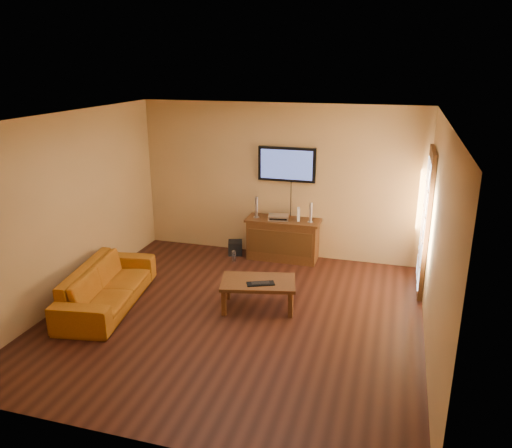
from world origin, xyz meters
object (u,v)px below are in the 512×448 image
at_px(television, 287,164).
at_px(game_console, 298,214).
at_px(speaker_right, 311,213).
at_px(subwoofer, 235,248).
at_px(av_receiver, 278,217).
at_px(bottle, 234,256).
at_px(media_console, 283,239).
at_px(keyboard, 261,283).
at_px(speaker_left, 256,208).
at_px(sofa, 107,279).
at_px(coffee_table, 258,284).

height_order(television, game_console, television).
bearing_deg(speaker_right, subwoofer, 179.90).
relative_size(av_receiver, bottle, 1.66).
relative_size(television, game_console, 4.64).
relative_size(media_console, av_receiver, 3.71).
distance_m(television, keyboard, 2.54).
bearing_deg(game_console, subwoofer, 168.85).
height_order(television, keyboard, television).
distance_m(media_console, speaker_left, 0.72).
distance_m(media_console, sofa, 3.14).
distance_m(subwoofer, keyboard, 2.26).
bearing_deg(bottle, subwoofer, 104.15).
distance_m(television, game_console, 0.88).
distance_m(television, bottle, 1.85).
distance_m(coffee_table, av_receiver, 1.93).
bearing_deg(subwoofer, speaker_right, -17.55).
bearing_deg(sofa, coffee_table, -86.05).
bearing_deg(coffee_table, av_receiver, 95.29).
xyz_separation_m(coffee_table, bottle, (-0.89, 1.56, -0.27)).
bearing_deg(game_console, coffee_table, -108.41).
distance_m(coffee_table, keyboard, 0.13).
relative_size(media_console, sofa, 0.64).
relative_size(sofa, speaker_right, 5.83).
bearing_deg(game_console, speaker_right, -25.74).
distance_m(speaker_left, bottle, 0.93).
bearing_deg(game_console, av_receiver, 175.07).
distance_m(television, av_receiver, 0.93).
xyz_separation_m(speaker_left, av_receiver, (0.40, -0.01, -0.13)).
xyz_separation_m(coffee_table, sofa, (-2.11, -0.49, 0.03)).
height_order(media_console, television, television).
xyz_separation_m(media_console, keyboard, (0.16, -2.01, 0.06)).
height_order(coffee_table, sofa, sofa).
relative_size(media_console, bottle, 6.15).
bearing_deg(media_console, game_console, 5.21).
xyz_separation_m(television, speaker_right, (0.48, -0.23, -0.77)).
relative_size(sofa, keyboard, 4.93).
bearing_deg(sofa, bottle, -39.92).
relative_size(coffee_table, av_receiver, 3.31).
xyz_separation_m(television, speaker_left, (-0.48, -0.22, -0.76)).
bearing_deg(av_receiver, bottle, -166.94).
bearing_deg(speaker_left, media_console, 1.97).
distance_m(speaker_right, keyboard, 2.06).
height_order(av_receiver, keyboard, av_receiver).
bearing_deg(keyboard, speaker_left, 107.74).
bearing_deg(sofa, speaker_right, -55.65).
distance_m(coffee_table, speaker_right, 2.00).
bearing_deg(bottle, game_console, 19.37).
xyz_separation_m(coffee_table, keyboard, (0.06, -0.10, 0.06)).
bearing_deg(game_console, television, 131.91).
xyz_separation_m(speaker_left, subwoofer, (-0.40, -0.01, -0.78)).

